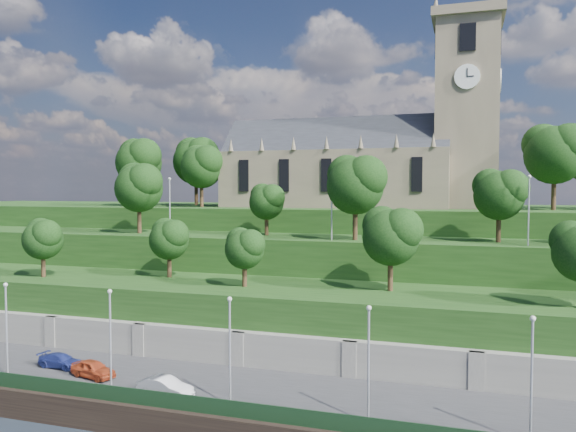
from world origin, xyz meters
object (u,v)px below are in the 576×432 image
(church, at_px, (369,155))
(car_right, at_px, (60,361))
(car_left, at_px, (93,369))
(car_middle, at_px, (166,387))

(church, height_order, car_right, church)
(church, relative_size, car_right, 9.35)
(car_left, xyz_separation_m, car_right, (-4.36, 1.32, -0.11))
(car_middle, bearing_deg, church, -2.24)
(car_middle, bearing_deg, car_left, 83.86)
(church, bearing_deg, car_left, -111.30)
(car_left, height_order, car_middle, car_middle)
(car_left, relative_size, car_middle, 0.94)
(car_middle, xyz_separation_m, car_right, (-12.32, 3.38, -0.13))
(church, bearing_deg, car_middle, -100.62)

